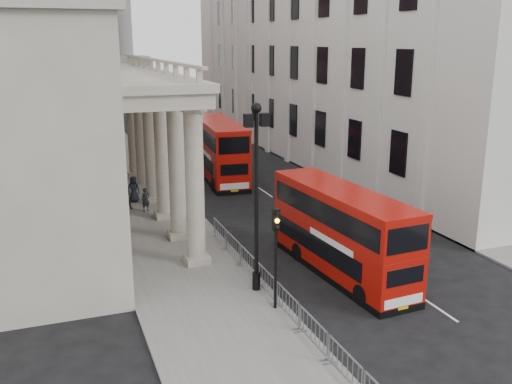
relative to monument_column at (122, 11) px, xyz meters
name	(u,v)px	position (x,y,z in m)	size (l,w,h in m)	color
ground	(306,330)	(-6.00, -92.00, -15.98)	(260.00, 260.00, 0.00)	black
sidewalk_west	(124,172)	(-9.00, -62.00, -15.92)	(6.00, 140.00, 0.12)	slate
sidewalk_east	(301,159)	(7.50, -62.00, -15.92)	(3.00, 140.00, 0.12)	slate
kerb	(158,169)	(-6.05, -62.00, -15.91)	(0.20, 140.00, 0.14)	slate
portico_building	(15,127)	(-16.50, -74.00, -9.98)	(9.00, 28.00, 12.00)	gray
brick_building	(21,39)	(-16.50, -44.00, -4.98)	(9.00, 32.00, 22.00)	maroon
west_building_far	(27,46)	(-16.50, -12.00, -5.98)	(9.00, 30.00, 20.00)	gray
east_building	(319,22)	(10.00, -60.00, -3.48)	(8.00, 55.00, 25.00)	beige
monument_column	(122,11)	(0.00, 0.00, 0.00)	(8.00, 8.00, 54.20)	#60605E
lamp_post_south	(256,186)	(-6.60, -88.00, -11.07)	(1.05, 0.44, 8.32)	black
lamp_post_mid	(175,131)	(-6.60, -72.00, -11.07)	(1.05, 0.44, 8.32)	black
lamp_post_north	(138,106)	(-6.60, -56.00, -11.07)	(1.05, 0.44, 8.32)	black
traffic_light	(276,240)	(-6.50, -90.02, -12.88)	(0.28, 0.33, 4.30)	black
crowd_barriers	(277,293)	(-6.35, -89.78, -15.31)	(0.50, 18.75, 1.10)	gray
bus_near	(341,230)	(-2.06, -87.38, -13.80)	(3.02, 9.80, 4.17)	#A60E07
bus_far	(219,149)	(-1.90, -66.70, -13.54)	(3.55, 11.00, 4.67)	red
pedestrian_a	(146,200)	(-9.16, -74.22, -15.09)	(0.56, 0.37, 1.55)	black
pedestrian_b	(126,197)	(-10.33, -73.37, -15.01)	(0.83, 0.65, 1.71)	#292321
pedestrian_c	(134,189)	(-9.56, -71.73, -14.96)	(0.88, 0.58, 1.81)	black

